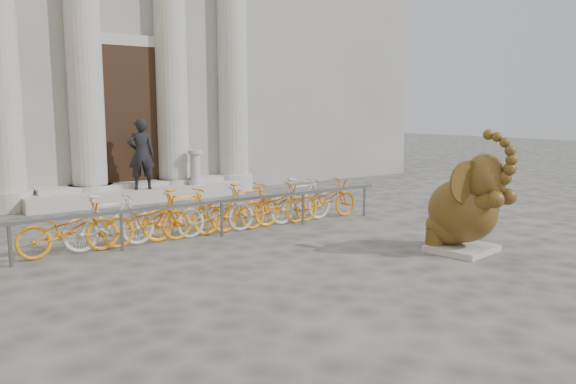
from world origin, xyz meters
TOP-DOWN VIEW (x-y plane):
  - ground at (0.00, 0.00)m, footprint 80.00×80.00m
  - classical_building at (0.00, 14.93)m, footprint 22.00×10.70m
  - entrance_steps at (0.00, 9.40)m, footprint 6.00×1.20m
  - elephant_statue at (2.65, 0.70)m, footprint 1.42×1.66m
  - bike_rack at (-0.26, 4.48)m, footprint 8.00×0.53m
  - pedestrian at (-0.03, 9.08)m, footprint 0.78×0.61m
  - balustrade_post at (1.55, 9.10)m, footprint 0.40×0.40m

SIDE VIEW (x-z plane):
  - ground at x=0.00m, z-range 0.00..0.00m
  - entrance_steps at x=0.00m, z-range 0.00..0.36m
  - bike_rack at x=-0.26m, z-range 0.00..1.00m
  - elephant_statue at x=2.65m, z-range -0.29..1.85m
  - balustrade_post at x=1.55m, z-range 0.32..1.30m
  - pedestrian at x=-0.03m, z-range 0.36..2.26m
  - classical_building at x=0.00m, z-range -0.02..11.98m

